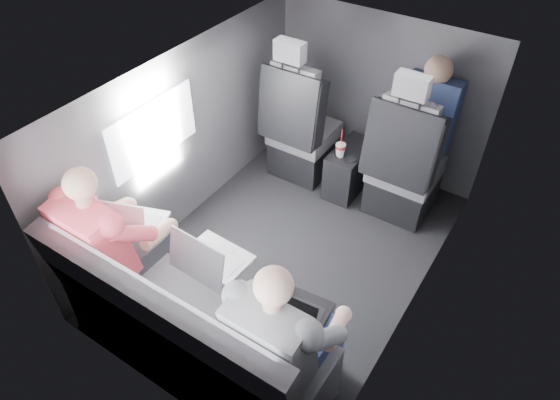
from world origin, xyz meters
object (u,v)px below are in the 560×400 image
Objects in this scene: front_seat_right at (403,171)px; laptop_silver at (210,258)px; center_console at (349,169)px; passenger_rear_left at (117,241)px; passenger_rear_right at (286,337)px; front_seat_left at (300,134)px; passenger_front_right at (428,117)px; soda_cup at (340,150)px; laptop_white at (134,220)px; laptop_black at (297,309)px; rear_bench at (191,332)px.

laptop_silver is (-0.50, -1.62, 0.24)m from front_seat_right.
center_console is 0.40× the size of passenger_rear_left.
front_seat_right is 1.06× the size of passenger_rear_right.
front_seat_left is 2.64× the size of center_console.
passenger_front_right reaches higher than passenger_rear_right.
laptop_white is at bearing -111.10° from soda_cup.
passenger_front_right reaches higher than laptop_white.
passenger_rear_right is (0.62, -0.18, -0.02)m from laptop_silver.
passenger_front_right reaches higher than soda_cup.
front_seat_left is 0.49m from center_console.
center_console is (0.45, 0.04, -0.20)m from front_seat_left.
front_seat_left is 3.31× the size of laptop_silver.
front_seat_right is 0.49m from center_console.
passenger_rear_left reaches higher than passenger_rear_right.
soda_cup is 1.54m from laptop_silver.
center_console is at bearing 174.93° from front_seat_right.
laptop_black is (0.98, -1.65, 0.23)m from front_seat_left.
passenger_rear_right reaches higher than laptop_silver.
passenger_rear_left is at bearing -77.66° from laptop_white.
center_console is 1.82m from laptop_black.
laptop_black is 0.40× the size of passenger_front_right.
passenger_rear_left is (-1.12, -0.16, -0.01)m from laptop_black.
rear_bench is 5.07× the size of laptop_black.
laptop_silver reaches higher than laptop_white.
center_console is (-0.45, 0.04, -0.20)m from front_seat_right.
laptop_black is at bearing -0.81° from laptop_white.
laptop_black is at bearing -88.43° from passenger_front_right.
center_console is at bearing 69.33° from laptop_white.
rear_bench is 4.33× the size of laptop_white.
center_console is 2.00× the size of soda_cup.
rear_bench is at bearing -170.46° from passenger_rear_right.
laptop_white is 0.31× the size of passenger_rear_right.
laptop_white is 0.47× the size of passenger_front_right.
center_console is 0.30× the size of rear_bench.
passenger_rear_right is at bearing -75.71° from laptop_black.
laptop_white is (-0.63, 0.27, 0.32)m from rear_bench.
front_seat_right is at bearing 10.55° from soda_cup.
rear_bench is 1.33× the size of passenger_rear_left.
front_seat_right is 0.79× the size of rear_bench.
laptop_black is (1.16, -0.02, -0.00)m from laptop_white.
front_seat_left reaches higher than soda_cup.
laptop_black is 0.26× the size of passenger_rear_right.
passenger_rear_right reaches higher than soda_cup.
front_seat_right is at bearing 56.49° from laptop_white.
laptop_silver is at bearing -91.81° from center_console.
center_console is 1.98m from passenger_rear_left.
passenger_front_right reaches higher than rear_bench.
passenger_rear_left is at bearing -120.00° from front_seat_right.
passenger_rear_right is 2.07m from passenger_front_right.
passenger_rear_right reaches higher than laptop_black.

